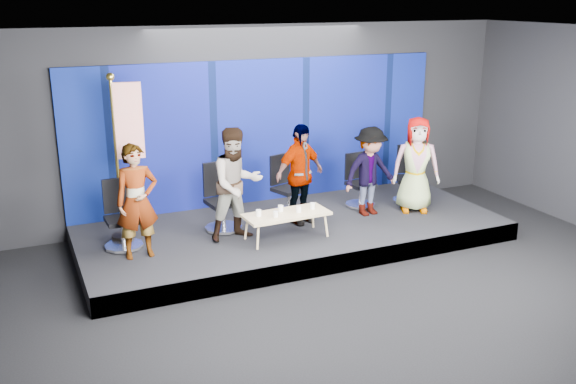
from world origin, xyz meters
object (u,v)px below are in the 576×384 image
object	(u,v)px
chair_b	(222,208)
chair_a	(122,226)
panelist_a	(137,201)
panelist_c	(300,174)
panelist_d	(370,171)
mug_b	(276,214)
chair_c	(287,195)
chair_e	(409,184)
mug_d	(299,209)
mug_c	(281,208)
mug_a	(259,213)
panelist_e	(416,165)
chair_d	(359,189)
coffee_table	(286,215)
panelist_b	(236,184)
mug_e	(313,206)
flag_stand	(125,155)

from	to	relation	value
chair_b	chair_a	bearing A→B (deg)	179.19
chair_a	panelist_a	bearing A→B (deg)	-72.05
panelist_c	panelist_d	size ratio (longest dim) A/B	1.08
panelist_d	mug_b	bearing A→B (deg)	-169.02
chair_c	panelist_c	size ratio (longest dim) A/B	0.62
chair_e	mug_d	distance (m)	2.76
chair_c	mug_c	xyz separation A→B (m)	(-0.53, -0.98, 0.12)
mug_a	mug_c	xyz separation A→B (m)	(0.40, 0.07, -0.00)
panelist_a	panelist_e	distance (m)	4.89
panelist_e	mug_a	distance (m)	3.11
chair_a	chair_d	bearing A→B (deg)	2.24
chair_d	mug_c	world-z (taller)	chair_d
panelist_e	mug_b	xyz separation A→B (m)	(-2.85, -0.44, -0.38)
chair_a	mug_b	size ratio (longest dim) A/B	11.27
chair_b	coffee_table	xyz separation A→B (m)	(0.80, -0.80, 0.02)
panelist_b	mug_c	world-z (taller)	panelist_b
panelist_d	mug_c	world-z (taller)	panelist_d
chair_e	coffee_table	size ratio (longest dim) A/B	0.76
chair_b	mug_d	world-z (taller)	chair_b
panelist_a	coffee_table	size ratio (longest dim) A/B	1.23
chair_a	panelist_a	distance (m)	0.71
chair_c	chair_a	bearing A→B (deg)	170.64
chair_b	mug_d	xyz separation A→B (m)	(1.00, -0.84, 0.10)
chair_a	chair_b	size ratio (longest dim) A/B	0.95
chair_b	mug_c	bearing A→B (deg)	-48.02
chair_b	mug_b	distance (m)	1.08
panelist_e	mug_e	size ratio (longest dim) A/B	17.50
chair_b	flag_stand	world-z (taller)	flag_stand
chair_d	panelist_e	xyz separation A→B (m)	(0.77, -0.63, 0.53)
panelist_a	panelist_d	world-z (taller)	panelist_a
coffee_table	panelist_e	bearing A→B (deg)	7.44
chair_b	panelist_c	xyz separation A→B (m)	(1.30, -0.21, 0.48)
panelist_d	panelist_e	distance (m)	0.86
panelist_a	chair_b	bearing A→B (deg)	20.78
chair_c	panelist_d	world-z (taller)	panelist_d
panelist_e	chair_c	bearing A→B (deg)	-174.20
panelist_d	mug_e	xyz separation A→B (m)	(-1.31, -0.45, -0.31)
chair_c	panelist_c	bearing A→B (deg)	-105.90
chair_c	panelist_b	bearing A→B (deg)	-164.16
panelist_b	mug_a	distance (m)	0.56
mug_c	mug_d	xyz separation A→B (m)	(0.24, -0.15, -0.00)
chair_d	coffee_table	size ratio (longest dim) A/B	0.70
chair_e	mug_b	bearing A→B (deg)	-138.19
panelist_c	mug_c	xyz separation A→B (m)	(-0.55, -0.48, -0.38)
chair_c	mug_b	bearing A→B (deg)	-138.37
chair_c	mug_b	size ratio (longest dim) A/B	11.24
mug_c	mug_d	distance (m)	0.29
chair_a	mug_c	distance (m)	2.45
chair_e	mug_a	xyz separation A→B (m)	(-3.27, -0.76, 0.12)
panelist_b	mug_c	distance (m)	0.81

